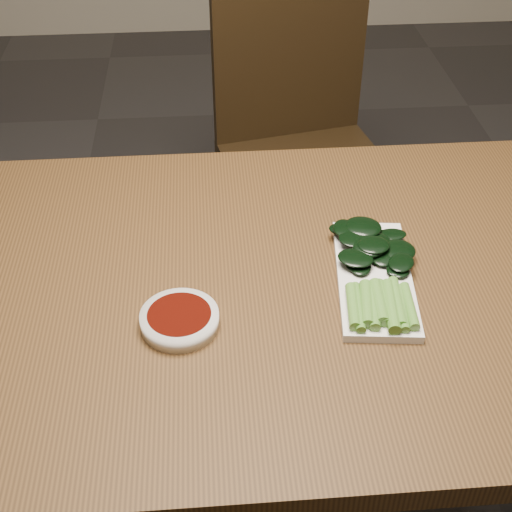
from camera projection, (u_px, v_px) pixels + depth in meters
name	position (u px, v px, depth m)	size (l,w,h in m)	color
table	(265.00, 311.00, 1.19)	(1.40, 0.80, 0.75)	#442B13
chair_far	(301.00, 141.00, 2.01)	(0.52, 0.52, 0.89)	black
sauce_bowl	(180.00, 319.00, 1.05)	(0.12, 0.12, 0.02)	silver
serving_plate	(374.00, 278.00, 1.13)	(0.15, 0.29, 0.01)	silver
gai_lan	(375.00, 265.00, 1.13)	(0.15, 0.28, 0.02)	#52882E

